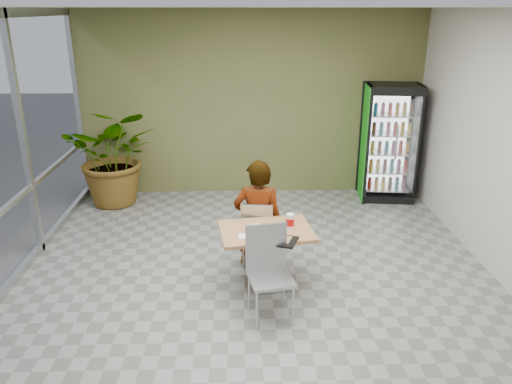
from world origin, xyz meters
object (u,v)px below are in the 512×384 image
at_px(cafeteria_tray, 278,240).
at_px(dining_table, 266,246).
at_px(chair_far, 257,229).
at_px(chair_near, 268,264).
at_px(potted_plant, 115,156).
at_px(beverage_fridge, 389,143).
at_px(seated_woman, 258,225).
at_px(soda_cup, 290,221).

bearing_deg(cafeteria_tray, dining_table, 110.49).
distance_m(chair_far, cafeteria_tray, 0.87).
xyz_separation_m(chair_near, potted_plant, (-2.41, 3.42, 0.24)).
bearing_deg(chair_near, beverage_fridge, 46.26).
relative_size(dining_table, beverage_fridge, 0.58).
distance_m(beverage_fridge, potted_plant, 4.70).
xyz_separation_m(chair_near, cafeteria_tray, (0.12, 0.26, 0.16)).
bearing_deg(seated_woman, cafeteria_tray, 109.43).
bearing_deg(seated_woman, soda_cup, 133.25).
xyz_separation_m(chair_far, chair_near, (0.08, -1.07, 0.07)).
xyz_separation_m(beverage_fridge, potted_plant, (-4.69, -0.12, -0.16)).
bearing_deg(cafeteria_tray, chair_far, 104.09).
height_order(chair_far, seated_woman, seated_woman).
height_order(chair_far, cafeteria_tray, chair_far).
xyz_separation_m(soda_cup, beverage_fridge, (2.00, 2.92, 0.17)).
distance_m(dining_table, seated_woman, 0.55).
relative_size(chair_near, cafeteria_tray, 2.52).
height_order(soda_cup, beverage_fridge, beverage_fridge).
relative_size(dining_table, potted_plant, 0.69).
bearing_deg(cafeteria_tray, potted_plant, 128.60).
bearing_deg(potted_plant, seated_woman, -44.68).
height_order(cafeteria_tray, potted_plant, potted_plant).
height_order(dining_table, beverage_fridge, beverage_fridge).
distance_m(soda_cup, beverage_fridge, 3.54).
bearing_deg(seated_woman, chair_near, 100.41).
distance_m(dining_table, chair_near, 0.58).
bearing_deg(potted_plant, soda_cup, -46.06).
xyz_separation_m(dining_table, potted_plant, (-2.41, 2.85, 0.31)).
relative_size(chair_far, soda_cup, 5.30).
distance_m(seated_woman, beverage_fridge, 3.41).
bearing_deg(dining_table, chair_near, -90.34).
distance_m(chair_near, cafeteria_tray, 0.33).
relative_size(seated_woman, cafeteria_tray, 4.27).
distance_m(seated_woman, cafeteria_tray, 0.90).
bearing_deg(chair_far, beverage_fridge, -127.02).
bearing_deg(chair_far, seated_woman, -97.35).
distance_m(seated_woman, soda_cup, 0.66).
bearing_deg(soda_cup, dining_table, -169.81).
xyz_separation_m(chair_far, seated_woman, (0.01, 0.04, 0.04)).
height_order(dining_table, potted_plant, potted_plant).
height_order(chair_near, potted_plant, potted_plant).
relative_size(dining_table, chair_far, 1.29).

